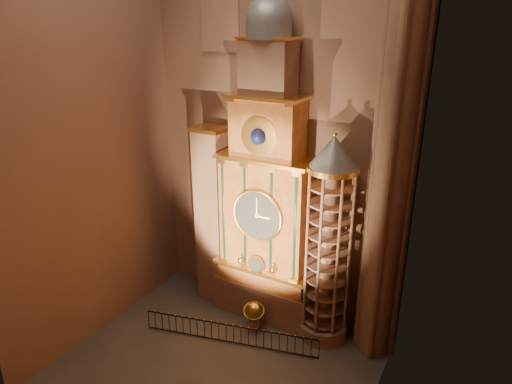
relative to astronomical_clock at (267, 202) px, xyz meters
The scene contains 10 objects.
floor 8.32m from the astronomical_clock, 90.00° to the right, with size 14.00×14.00×0.00m, color #383330.
wall_back 4.45m from the astronomical_clock, 90.00° to the left, with size 22.00×22.00×0.00m, color #905E4D.
wall_left 9.61m from the astronomical_clock, 144.66° to the right, with size 22.00×22.00×0.00m, color #905E4D.
wall_right 9.61m from the astronomical_clock, 35.34° to the right, with size 22.00×22.00×0.00m, color #905E4D.
astronomical_clock is the anchor object (origin of this frame).
portrait_tower 3.73m from the astronomical_clock, behind, with size 1.80×1.60×10.20m.
stair_turret 3.78m from the astronomical_clock, ahead, with size 2.50×2.50×10.80m.
gothic_pier 7.48m from the astronomical_clock, ahead, with size 2.04×2.04×22.00m.
celestial_globe 5.95m from the astronomical_clock, 83.97° to the right, with size 1.44×1.41×1.63m.
iron_railing 6.92m from the astronomical_clock, 95.50° to the right, with size 8.77×2.26×1.08m.
Camera 1 is at (10.08, -14.15, 15.51)m, focal length 32.00 mm.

